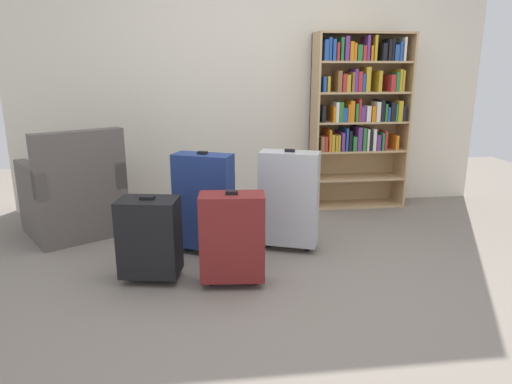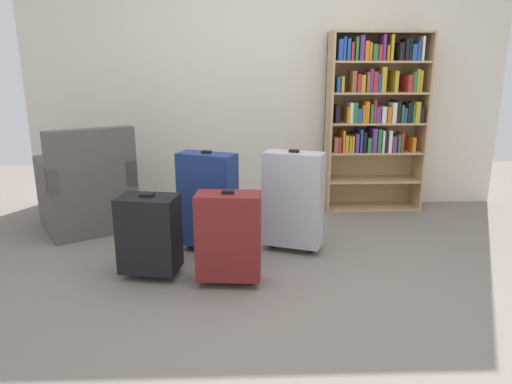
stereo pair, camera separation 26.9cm
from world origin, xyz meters
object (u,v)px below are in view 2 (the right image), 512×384
object	(u,v)px
armchair	(88,193)
suitcase_silver	(293,199)
mug	(146,221)
suitcase_dark_red	(229,236)
bookshelf	(374,111)
suitcase_navy_blue	(208,200)
suitcase_black	(149,234)

from	to	relation	value
armchair	suitcase_silver	distance (m)	1.82
mug	suitcase_silver	xyz separation A→B (m)	(1.24, -0.60, 0.36)
suitcase_dark_red	suitcase_silver	distance (m)	0.74
suitcase_dark_red	bookshelf	bearing A→B (deg)	50.29
armchair	bookshelf	bearing A→B (deg)	11.17
bookshelf	mug	world-z (taller)	bookshelf
suitcase_navy_blue	bookshelf	bearing A→B (deg)	35.17
bookshelf	suitcase_navy_blue	world-z (taller)	bookshelf
suitcase_silver	suitcase_black	bearing A→B (deg)	-157.03
bookshelf	armchair	distance (m)	2.75
suitcase_navy_blue	suitcase_dark_red	bearing A→B (deg)	-73.69
suitcase_silver	suitcase_navy_blue	size ratio (longest dim) A/B	1.01
bookshelf	suitcase_black	size ratio (longest dim) A/B	2.92
suitcase_dark_red	suitcase_black	bearing A→B (deg)	165.74
mug	suitcase_navy_blue	world-z (taller)	suitcase_navy_blue
suitcase_dark_red	suitcase_navy_blue	world-z (taller)	suitcase_navy_blue
mug	suitcase_dark_red	xyz separation A→B (m)	(0.76, -1.16, 0.28)
bookshelf	suitcase_dark_red	bearing A→B (deg)	-129.71
mug	suitcase_navy_blue	bearing A→B (deg)	-44.82
bookshelf	suitcase_silver	distance (m)	1.53
armchair	suitcase_dark_red	size ratio (longest dim) A/B	1.53
suitcase_navy_blue	suitcase_black	distance (m)	0.58
suitcase_navy_blue	suitcase_black	size ratio (longest dim) A/B	1.35
armchair	suitcase_black	world-z (taller)	armchair
suitcase_dark_red	suitcase_silver	bearing A→B (deg)	49.65
bookshelf	armchair	world-z (taller)	bookshelf
suitcase_silver	suitcase_navy_blue	world-z (taller)	suitcase_silver
bookshelf	suitcase_black	world-z (taller)	bookshelf
armchair	mug	world-z (taller)	armchair
suitcase_dark_red	suitcase_navy_blue	xyz separation A→B (m)	(-0.17, 0.57, 0.08)
bookshelf	suitcase_silver	world-z (taller)	bookshelf
suitcase_silver	armchair	bearing A→B (deg)	161.34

